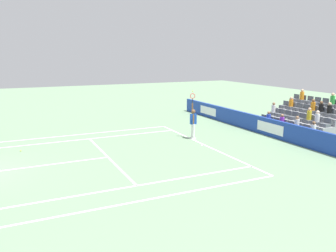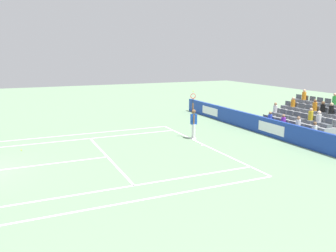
% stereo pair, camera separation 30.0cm
% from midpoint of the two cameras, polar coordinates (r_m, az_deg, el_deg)
% --- Properties ---
extents(line_baseline, '(10.97, 0.10, 0.01)m').
position_cam_midpoint_polar(line_baseline, '(19.17, 6.52, -3.16)').
color(line_baseline, white).
rests_on(line_baseline, ground).
extents(line_service, '(8.23, 0.10, 0.01)m').
position_cam_midpoint_polar(line_service, '(17.12, -9.57, -5.08)').
color(line_service, white).
rests_on(line_service, ground).
extents(line_centre_service, '(0.10, 6.40, 0.01)m').
position_cam_midpoint_polar(line_centre_service, '(16.66, -20.33, -6.15)').
color(line_centre_service, white).
rests_on(line_centre_service, ground).
extents(line_singles_sideline_left, '(0.10, 11.89, 0.01)m').
position_cam_midpoint_polar(line_singles_sideline_left, '(20.92, -13.66, -2.15)').
color(line_singles_sideline_left, white).
rests_on(line_singles_sideline_left, ground).
extents(line_singles_sideline_right, '(0.10, 11.89, 0.01)m').
position_cam_midpoint_polar(line_singles_sideline_right, '(13.26, -6.89, -10.11)').
color(line_singles_sideline_right, white).
rests_on(line_singles_sideline_right, ground).
extents(line_doubles_sideline_left, '(0.10, 11.89, 0.01)m').
position_cam_midpoint_polar(line_doubles_sideline_left, '(22.23, -14.31, -1.36)').
color(line_doubles_sideline_left, white).
rests_on(line_doubles_sideline_left, ground).
extents(line_doubles_sideline_right, '(0.10, 11.89, 0.01)m').
position_cam_midpoint_polar(line_doubles_sideline_right, '(12.06, -4.90, -12.37)').
color(line_doubles_sideline_right, white).
rests_on(line_doubles_sideline_right, ground).
extents(line_centre_mark, '(0.10, 0.20, 0.01)m').
position_cam_midpoint_polar(line_centre_mark, '(19.12, 6.26, -3.19)').
color(line_centre_mark, white).
rests_on(line_centre_mark, ground).
extents(sponsor_barrier, '(21.48, 0.22, 1.08)m').
position_cam_midpoint_polar(sponsor_barrier, '(21.80, 17.35, -0.35)').
color(sponsor_barrier, '#193899').
rests_on(sponsor_barrier, ground).
extents(tennis_player, '(0.51, 0.41, 2.85)m').
position_cam_midpoint_polar(tennis_player, '(20.28, 4.71, 0.58)').
color(tennis_player, white).
rests_on(tennis_player, ground).
extents(stadium_stand, '(4.96, 3.80, 2.60)m').
position_cam_midpoint_polar(stadium_stand, '(23.78, 22.70, 0.63)').
color(stadium_stand, gray).
rests_on(stadium_stand, ground).
extents(loose_tennis_ball, '(0.07, 0.07, 0.07)m').
position_cam_midpoint_polar(loose_tennis_ball, '(19.43, -22.83, -3.73)').
color(loose_tennis_ball, '#D1E533').
rests_on(loose_tennis_ball, ground).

